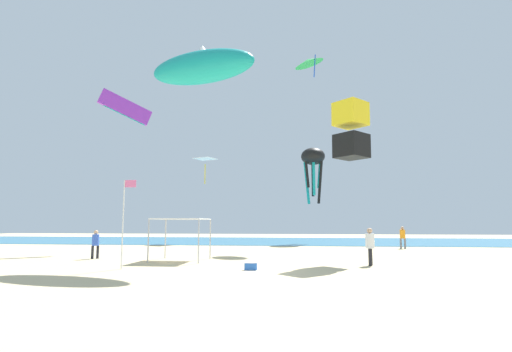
{
  "coord_description": "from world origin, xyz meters",
  "views": [
    {
      "loc": [
        2.36,
        -17.38,
        2.19
      ],
      "look_at": [
        -0.68,
        9.64,
        5.42
      ],
      "focal_mm": 27.29,
      "sensor_mm": 36.0,
      "label": 1
    }
  ],
  "objects": [
    {
      "name": "kite_diamond_white",
      "position": [
        -8.0,
        24.27,
        9.02
      ],
      "size": [
        2.69,
        2.69,
        2.86
      ],
      "rotation": [
        0.0,
        0.0,
        5.92
      ],
      "color": "white"
    },
    {
      "name": "kite_parafoil_purple",
      "position": [
        -11.61,
        11.88,
        11.41
      ],
      "size": [
        3.63,
        2.81,
        2.62
      ],
      "rotation": [
        0.0,
        0.0,
        0.63
      ],
      "color": "purple"
    },
    {
      "name": "kite_octopus_black",
      "position": [
        3.84,
        24.18,
        8.88
      ],
      "size": [
        3.51,
        3.51,
        6.02
      ],
      "rotation": [
        0.0,
        0.0,
        3.7
      ],
      "color": "black"
    },
    {
      "name": "person_leftmost",
      "position": [
        10.87,
        16.57,
        1.08
      ],
      "size": [
        0.48,
        0.44,
        1.84
      ],
      "rotation": [
        0.0,
        0.0,
        2.86
      ],
      "color": "slate",
      "rests_on": "ground"
    },
    {
      "name": "person_near_tent",
      "position": [
        -9.94,
        5.15,
        1.0
      ],
      "size": [
        0.41,
        0.41,
        1.71
      ],
      "rotation": [
        0.0,
        0.0,
        3.93
      ],
      "color": "black",
      "rests_on": "ground"
    },
    {
      "name": "ground",
      "position": [
        0.0,
        0.0,
        -0.05
      ],
      "size": [
        110.0,
        110.0,
        0.1
      ],
      "primitive_type": "cube",
      "color": "#D1BA8C"
    },
    {
      "name": "kite_delta_green",
      "position": [
        3.34,
        17.31,
        16.92
      ],
      "size": [
        3.63,
        3.62,
        2.58
      ],
      "rotation": [
        0.0,
        0.0,
        2.03
      ],
      "color": "green"
    },
    {
      "name": "banner_flag",
      "position": [
        -5.92,
        0.33,
        2.49
      ],
      "size": [
        0.61,
        0.06,
        4.19
      ],
      "color": "silver",
      "rests_on": "ground"
    },
    {
      "name": "canopy_tent",
      "position": [
        -4.43,
        4.5,
        2.26
      ],
      "size": [
        2.86,
        2.79,
        2.4
      ],
      "color": "#B2B2B7",
      "rests_on": "ground"
    },
    {
      "name": "ocean_strip",
      "position": [
        0.0,
        28.48,
        0.01
      ],
      "size": [
        110.0,
        19.08,
        0.03
      ],
      "primitive_type": "cube",
      "color": "teal",
      "rests_on": "ground"
    },
    {
      "name": "cooler_box",
      "position": [
        0.09,
        0.71,
        0.18
      ],
      "size": [
        0.57,
        0.37,
        0.35
      ],
      "color": "blue",
      "rests_on": "ground"
    },
    {
      "name": "kite_inflatable_teal",
      "position": [
        -3.2,
        3.86,
        11.18
      ],
      "size": [
        6.83,
        3.5,
        2.34
      ],
      "rotation": [
        0.0,
        0.0,
        6.03
      ],
      "color": "teal"
    },
    {
      "name": "person_central",
      "position": [
        5.89,
        3.18,
        1.11
      ],
      "size": [
        0.45,
        0.49,
        1.89
      ],
      "rotation": [
        0.0,
        0.0,
        1.31
      ],
      "color": "black",
      "rests_on": "ground"
    },
    {
      "name": "kite_box_yellow",
      "position": [
        5.39,
        5.33,
        7.53
      ],
      "size": [
        2.23,
        2.23,
        3.34
      ],
      "rotation": [
        0.0,
        0.0,
        5.5
      ],
      "color": "yellow"
    }
  ]
}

